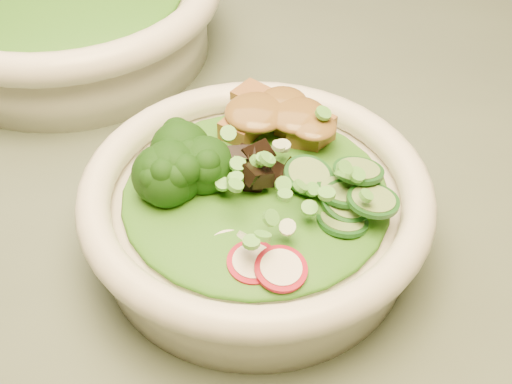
% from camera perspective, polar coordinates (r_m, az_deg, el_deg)
% --- Properties ---
extents(dining_table, '(1.20, 0.80, 0.75)m').
position_cam_1_polar(dining_table, '(0.67, -10.92, -4.03)').
color(dining_table, black).
rests_on(dining_table, ground).
extents(salad_bowl, '(0.23, 0.23, 0.06)m').
position_cam_1_polar(salad_bowl, '(0.48, 0.00, -1.57)').
color(salad_bowl, white).
rests_on(salad_bowl, dining_table).
extents(side_bowl, '(0.29, 0.29, 0.08)m').
position_cam_1_polar(side_bowl, '(0.70, -14.84, 13.83)').
color(side_bowl, white).
rests_on(side_bowl, dining_table).
extents(lettuce_bed, '(0.18, 0.18, 0.02)m').
position_cam_1_polar(lettuce_bed, '(0.46, 0.00, 0.09)').
color(lettuce_bed, '#205C13').
rests_on(lettuce_bed, salad_bowl).
extents(broccoli_florets, '(0.09, 0.08, 0.04)m').
position_cam_1_polar(broccoli_florets, '(0.46, -6.60, 1.98)').
color(broccoli_florets, black).
rests_on(broccoli_florets, salad_bowl).
extents(radish_slices, '(0.10, 0.07, 0.02)m').
position_cam_1_polar(radish_slices, '(0.42, -1.18, -4.98)').
color(radish_slices, maroon).
rests_on(radish_slices, salad_bowl).
extents(cucumber_slices, '(0.08, 0.08, 0.03)m').
position_cam_1_polar(cucumber_slices, '(0.45, 6.99, -0.10)').
color(cucumber_slices, '#79A25A').
rests_on(cucumber_slices, salad_bowl).
extents(mushroom_heap, '(0.08, 0.08, 0.03)m').
position_cam_1_polar(mushroom_heap, '(0.46, 0.25, 1.98)').
color(mushroom_heap, black).
rests_on(mushroom_heap, salad_bowl).
extents(tofu_cubes, '(0.09, 0.08, 0.03)m').
position_cam_1_polar(tofu_cubes, '(0.50, 1.39, 5.12)').
color(tofu_cubes, brown).
rests_on(tofu_cubes, salad_bowl).
extents(peanut_sauce, '(0.06, 0.05, 0.01)m').
position_cam_1_polar(peanut_sauce, '(0.49, 1.41, 6.15)').
color(peanut_sauce, brown).
rests_on(peanut_sauce, tofu_cubes).
extents(scallion_garnish, '(0.17, 0.17, 0.02)m').
position_cam_1_polar(scallion_garnish, '(0.45, 0.00, 1.92)').
color(scallion_garnish, '#56AD3D').
rests_on(scallion_garnish, salad_bowl).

